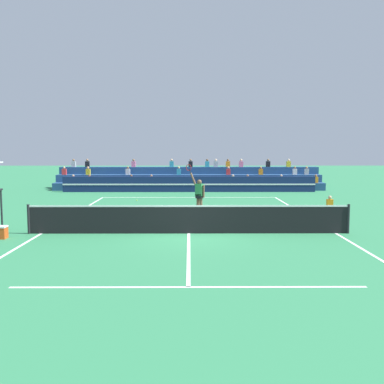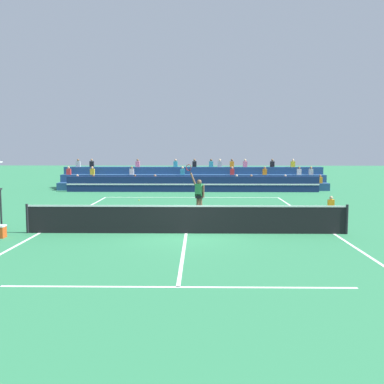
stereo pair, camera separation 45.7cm
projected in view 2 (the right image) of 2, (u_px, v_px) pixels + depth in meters
name	position (u px, v px, depth m)	size (l,w,h in m)	color
ground_plane	(186.00, 233.00, 16.74)	(120.00, 120.00, 0.00)	#2D7A4C
court_lines	(186.00, 233.00, 16.74)	(11.10, 23.90, 0.01)	white
tennis_net	(186.00, 219.00, 16.68)	(12.00, 0.10, 1.10)	black
sponsor_banner_wall	(192.00, 184.00, 32.02)	(18.00, 0.26, 1.10)	navy
bleacher_stand	(193.00, 180.00, 34.54)	(20.07, 2.85, 2.28)	navy
ball_kid_courtside	(331.00, 207.00, 21.76)	(0.30, 0.36, 0.84)	black
tennis_player	(199.00, 195.00, 20.80)	(0.91, 0.74, 2.45)	brown
tennis_ball	(139.00, 200.00, 26.85)	(0.07, 0.07, 0.07)	#C6DB33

